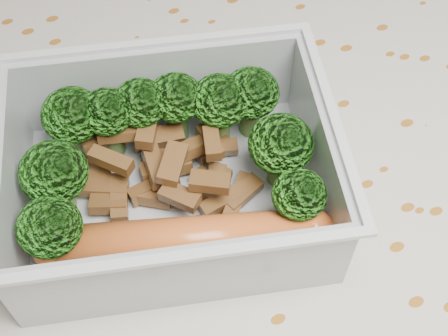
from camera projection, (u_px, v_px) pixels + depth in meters
name	position (u px, v px, depth m)	size (l,w,h in m)	color
dining_table	(223.00, 252.00, 0.48)	(1.40, 0.90, 0.75)	brown
tablecloth	(223.00, 219.00, 0.43)	(1.46, 0.96, 0.19)	beige
lunch_container	(171.00, 181.00, 0.38)	(0.23, 0.20, 0.07)	silver
broccoli_florets	(163.00, 137.00, 0.38)	(0.18, 0.14, 0.05)	#608C3F
meat_pile	(170.00, 168.00, 0.39)	(0.11, 0.09, 0.03)	brown
sausage	(185.00, 240.00, 0.35)	(0.16, 0.08, 0.03)	#D05E26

